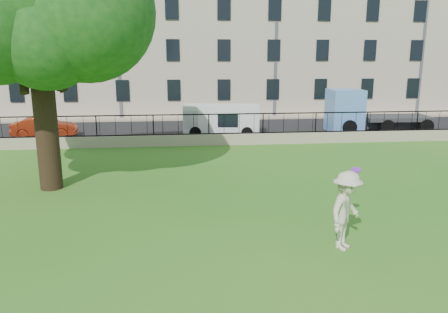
{
  "coord_description": "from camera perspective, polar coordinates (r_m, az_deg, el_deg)",
  "views": [
    {
      "loc": [
        -1.66,
        -11.53,
        4.85
      ],
      "look_at": [
        -0.07,
        3.5,
        1.32
      ],
      "focal_mm": 35.0,
      "sensor_mm": 36.0,
      "label": 1
    }
  ],
  "objects": [
    {
      "name": "blue_truck",
      "position": [
        30.06,
        19.49,
        5.72
      ],
      "size": [
        6.53,
        2.53,
        2.71
      ],
      "primitive_type": "cube",
      "rotation": [
        0.0,
        0.0,
        -0.04
      ],
      "color": "#639CEA",
      "rests_on": "street"
    },
    {
      "name": "street",
      "position": [
        28.69,
        -2.65,
        3.41
      ],
      "size": [
        60.0,
        9.0,
        0.01
      ],
      "primitive_type": "cube",
      "color": "black",
      "rests_on": "ground"
    },
    {
      "name": "ground",
      "position": [
        12.62,
        2.01,
        -9.47
      ],
      "size": [
        120.0,
        120.0,
        0.0
      ],
      "primitive_type": "plane",
      "color": "#28731B",
      "rests_on": "ground"
    },
    {
      "name": "retaining_wall",
      "position": [
        24.03,
        -1.97,
        2.22
      ],
      "size": [
        50.0,
        0.4,
        0.6
      ],
      "primitive_type": "cube",
      "color": "tan",
      "rests_on": "ground"
    },
    {
      "name": "iron_railing",
      "position": [
        23.88,
        -1.99,
        4.23
      ],
      "size": [
        50.0,
        0.05,
        1.13
      ],
      "color": "black",
      "rests_on": "retaining_wall"
    },
    {
      "name": "sidewalk",
      "position": [
        33.81,
        -3.18,
        4.98
      ],
      "size": [
        60.0,
        1.4,
        0.12
      ],
      "primitive_type": "cube",
      "color": "tan",
      "rests_on": "ground"
    },
    {
      "name": "white_van",
      "position": [
        26.65,
        -0.33,
        4.73
      ],
      "size": [
        4.71,
        2.34,
        1.9
      ],
      "primitive_type": "cube",
      "rotation": [
        0.0,
        0.0,
        -0.13
      ],
      "color": "silver",
      "rests_on": "street"
    },
    {
      "name": "man",
      "position": [
        11.5,
        15.68,
        -6.82
      ],
      "size": [
        1.46,
        1.48,
        2.05
      ],
      "primitive_type": "imported",
      "rotation": [
        0.0,
        0.0,
        0.81
      ],
      "color": "beige",
      "rests_on": "ground"
    },
    {
      "name": "building_row",
      "position": [
        39.19,
        -3.76,
        16.14
      ],
      "size": [
        56.4,
        10.4,
        13.8
      ],
      "color": "#B9AA93",
      "rests_on": "ground"
    },
    {
      "name": "red_sedan",
      "position": [
        28.42,
        -22.39,
        3.57
      ],
      "size": [
        3.79,
        1.56,
        1.22
      ],
      "primitive_type": "imported",
      "rotation": [
        0.0,
        0.0,
        1.64
      ],
      "color": "#B43216",
      "rests_on": "street"
    },
    {
      "name": "frisbee",
      "position": [
        12.65,
        16.85,
        -1.68
      ],
      "size": [
        0.34,
        0.33,
        0.12
      ],
      "primitive_type": "cylinder",
      "rotation": [
        0.21,
        -0.14,
        0.26
      ],
      "color": "purple"
    }
  ]
}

